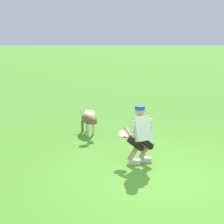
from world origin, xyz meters
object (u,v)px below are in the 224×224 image
at_px(person, 141,133).
at_px(frisbee_held, 125,134).
at_px(dog, 88,120).
at_px(frisbee_flying, 90,113).

relative_size(person, frisbee_held, 4.66).
height_order(person, dog, person).
bearing_deg(person, frisbee_flying, 11.33).
distance_m(dog, frisbee_flying, 0.41).
bearing_deg(dog, frisbee_flying, -18.13).
distance_m(person, frisbee_flying, 2.12).
height_order(dog, frisbee_flying, frisbee_flying).
xyz_separation_m(person, frisbee_held, (0.34, -0.18, -0.09)).
bearing_deg(frisbee_flying, person, 125.54).
height_order(frisbee_flying, frisbee_held, frisbee_flying).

